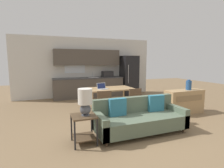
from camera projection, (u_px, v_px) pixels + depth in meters
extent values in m
plane|color=#7F6647|center=(134.00, 133.00, 4.04)|extent=(20.00, 20.00, 0.00)
cube|color=silver|center=(87.00, 67.00, 8.14)|extent=(6.40, 0.06, 2.70)
cube|color=white|center=(75.00, 62.00, 7.87)|extent=(0.91, 0.01, 0.96)
cube|color=#4C443D|center=(89.00, 88.00, 7.95)|extent=(3.13, 0.62, 0.86)
cube|color=#38383A|center=(89.00, 78.00, 7.89)|extent=(3.16, 0.65, 0.04)
cube|color=#B2B5B7|center=(94.00, 77.00, 7.91)|extent=(0.48, 0.36, 0.01)
cylinder|color=#B7BABC|center=(93.00, 75.00, 8.06)|extent=(0.02, 0.02, 0.24)
cube|color=#4C443D|center=(88.00, 57.00, 7.90)|extent=(2.97, 0.34, 0.70)
cube|color=black|center=(107.00, 74.00, 8.13)|extent=(0.48, 0.36, 0.28)
cube|color=black|center=(129.00, 75.00, 8.53)|extent=(0.74, 0.71, 1.89)
cylinder|color=silver|center=(128.00, 74.00, 8.10)|extent=(0.02, 0.02, 0.85)
cube|color=tan|center=(110.00, 89.00, 5.88)|extent=(1.53, 0.90, 0.04)
cylinder|color=tan|center=(93.00, 104.00, 5.32)|extent=(0.05, 0.05, 0.70)
cylinder|color=tan|center=(134.00, 100.00, 5.83)|extent=(0.05, 0.05, 0.70)
cylinder|color=tan|center=(87.00, 99.00, 6.04)|extent=(0.05, 0.05, 0.70)
cylinder|color=tan|center=(124.00, 96.00, 6.54)|extent=(0.05, 0.05, 0.70)
cylinder|color=#3D2D1E|center=(107.00, 144.00, 3.39)|extent=(0.05, 0.05, 0.10)
cylinder|color=#3D2D1E|center=(183.00, 130.00, 4.06)|extent=(0.05, 0.05, 0.10)
cylinder|color=#3D2D1E|center=(97.00, 132.00, 3.98)|extent=(0.05, 0.05, 0.10)
cylinder|color=#3D2D1E|center=(166.00, 121.00, 4.65)|extent=(0.05, 0.05, 0.10)
cube|color=#566651|center=(141.00, 122.00, 3.99)|extent=(2.09, 0.80, 0.31)
cube|color=#566651|center=(134.00, 110.00, 4.27)|extent=(2.09, 0.14, 0.69)
cube|color=#566651|center=(100.00, 125.00, 3.63)|extent=(0.14, 0.80, 0.45)
cube|color=#566651|center=(175.00, 115.00, 4.33)|extent=(0.14, 0.80, 0.45)
cube|color=teal|center=(118.00, 107.00, 3.95)|extent=(0.40, 0.13, 0.40)
cube|color=teal|center=(156.00, 103.00, 4.32)|extent=(0.41, 0.15, 0.40)
cube|color=brown|center=(84.00, 116.00, 3.46)|extent=(0.47, 0.47, 0.03)
cube|color=brown|center=(84.00, 137.00, 3.52)|extent=(0.42, 0.42, 0.02)
cube|color=#232326|center=(75.00, 136.00, 3.23)|extent=(0.03, 0.03, 0.55)
cube|color=#232326|center=(97.00, 132.00, 3.38)|extent=(0.03, 0.03, 0.55)
cube|color=#232326|center=(71.00, 128.00, 3.62)|extent=(0.03, 0.03, 0.55)
cube|color=#232326|center=(92.00, 125.00, 3.78)|extent=(0.03, 0.03, 0.55)
cylinder|color=#4C515B|center=(85.00, 115.00, 3.45)|extent=(0.16, 0.16, 0.02)
sphere|color=#4C515B|center=(85.00, 109.00, 3.43)|extent=(0.22, 0.22, 0.22)
cylinder|color=beige|center=(85.00, 96.00, 3.40)|extent=(0.28, 0.28, 0.30)
cube|color=tan|center=(184.00, 102.00, 5.53)|extent=(1.25, 0.44, 0.74)
cube|color=olive|center=(190.00, 98.00, 5.30)|extent=(1.00, 0.01, 0.18)
cylinder|color=#234C84|center=(189.00, 85.00, 5.50)|extent=(0.17, 0.17, 0.29)
cylinder|color=#234C84|center=(189.00, 80.00, 5.48)|extent=(0.09, 0.09, 0.03)
cube|color=brown|center=(103.00, 103.00, 5.06)|extent=(0.46, 0.46, 0.04)
cube|color=brown|center=(104.00, 98.00, 4.85)|extent=(0.40, 0.07, 0.38)
cylinder|color=black|center=(107.00, 109.00, 5.30)|extent=(0.03, 0.03, 0.41)
cylinder|color=black|center=(96.00, 110.00, 5.21)|extent=(0.03, 0.03, 0.41)
cylinder|color=black|center=(110.00, 112.00, 4.97)|extent=(0.03, 0.03, 0.41)
cylinder|color=black|center=(98.00, 113.00, 4.88)|extent=(0.03, 0.03, 0.41)
cube|color=brown|center=(132.00, 100.00, 5.44)|extent=(0.44, 0.44, 0.04)
cube|color=brown|center=(135.00, 95.00, 5.23)|extent=(0.40, 0.05, 0.38)
cylinder|color=black|center=(135.00, 106.00, 5.68)|extent=(0.03, 0.03, 0.41)
cylinder|color=black|center=(125.00, 106.00, 5.58)|extent=(0.03, 0.03, 0.41)
cylinder|color=black|center=(140.00, 108.00, 5.37)|extent=(0.03, 0.03, 0.41)
cylinder|color=black|center=(130.00, 109.00, 5.26)|extent=(0.03, 0.03, 0.41)
cube|color=#B7BABC|center=(103.00, 89.00, 5.66)|extent=(0.36, 0.29, 0.02)
cube|color=#B7BABC|center=(101.00, 86.00, 5.75)|extent=(0.32, 0.12, 0.20)
cube|color=navy|center=(101.00, 86.00, 5.74)|extent=(0.29, 0.10, 0.17)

